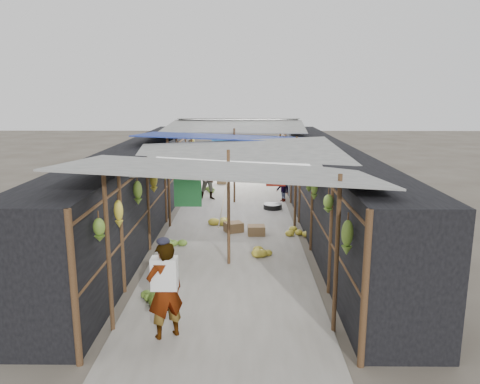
{
  "coord_description": "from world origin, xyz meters",
  "views": [
    {
      "loc": [
        0.34,
        -6.98,
        3.82
      ],
      "look_at": [
        0.23,
        4.97,
        1.25
      ],
      "focal_mm": 35.0,
      "sensor_mm": 36.0,
      "label": 1
    }
  ],
  "objects_px": {
    "black_basin": "(273,207)",
    "vendor_seated": "(283,188)",
    "shopper_blue": "(209,178)",
    "crate_near": "(234,227)",
    "vendor_elderly": "(165,291)"
  },
  "relations": [
    {
      "from": "black_basin",
      "to": "crate_near",
      "type": "bearing_deg",
      "value": -115.43
    },
    {
      "from": "crate_near",
      "to": "vendor_elderly",
      "type": "relative_size",
      "value": 0.3
    },
    {
      "from": "shopper_blue",
      "to": "vendor_seated",
      "type": "height_order",
      "value": "shopper_blue"
    },
    {
      "from": "crate_near",
      "to": "shopper_blue",
      "type": "relative_size",
      "value": 0.29
    },
    {
      "from": "crate_near",
      "to": "shopper_blue",
      "type": "distance_m",
      "value": 4.16
    },
    {
      "from": "crate_near",
      "to": "vendor_seated",
      "type": "distance_m",
      "value": 4.06
    },
    {
      "from": "vendor_elderly",
      "to": "shopper_blue",
      "type": "height_order",
      "value": "shopper_blue"
    },
    {
      "from": "black_basin",
      "to": "shopper_blue",
      "type": "xyz_separation_m",
      "value": [
        -2.22,
        1.39,
        0.72
      ]
    },
    {
      "from": "shopper_blue",
      "to": "crate_near",
      "type": "bearing_deg",
      "value": -77.09
    },
    {
      "from": "black_basin",
      "to": "shopper_blue",
      "type": "relative_size",
      "value": 0.38
    },
    {
      "from": "crate_near",
      "to": "black_basin",
      "type": "distance_m",
      "value": 2.88
    },
    {
      "from": "black_basin",
      "to": "vendor_seated",
      "type": "distance_m",
      "value": 1.24
    },
    {
      "from": "vendor_elderly",
      "to": "vendor_seated",
      "type": "height_order",
      "value": "vendor_elderly"
    },
    {
      "from": "vendor_elderly",
      "to": "shopper_blue",
      "type": "xyz_separation_m",
      "value": [
        -0.04,
        9.67,
        0.01
      ]
    },
    {
      "from": "vendor_elderly",
      "to": "shopper_blue",
      "type": "relative_size",
      "value": 0.98
    }
  ]
}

